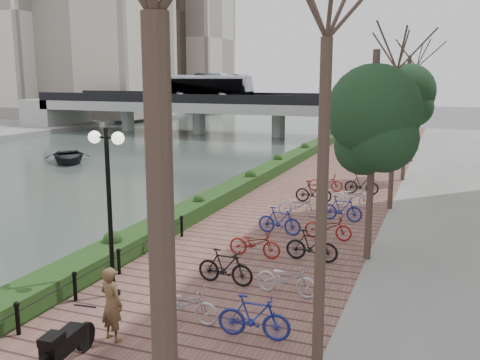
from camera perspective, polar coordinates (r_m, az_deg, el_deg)
The scene contains 12 objects.
river_water at distance 41.59m, azimuth -16.28°, elevation 2.03°, with size 30.00×130.00×0.02m, color #40504A.
promenade at distance 26.50m, azimuth 7.32°, elevation -2.06°, with size 8.00×75.00×0.50m, color brown.
hedge at distance 29.68m, azimuth 2.13°, elevation 0.52°, with size 1.10×56.00×0.60m, color #1B3312.
chain_fence at distance 14.00m, azimuth -19.76°, elevation -12.21°, with size 0.10×14.10×0.70m.
lamppost at distance 14.00m, azimuth -13.91°, elevation 0.51°, with size 1.02×0.32×4.45m.
motorcycle at distance 11.62m, azimuth -18.01°, elevation -16.17°, with size 0.51×1.65×1.03m, color black, non-canonical shape.
pedestrian at distance 12.28m, azimuth -13.55°, elevation -12.72°, with size 0.61×0.40×1.68m, color brown.
bicycle_parking at distance 19.50m, azimuth 6.76°, elevation -4.65°, with size 2.40×17.32×1.00m.
street_trees at distance 20.54m, azimuth 15.20°, elevation 3.57°, with size 3.20×37.12×6.80m.
bridge at distance 58.29m, azimuth -4.33°, elevation 8.23°, with size 36.00×10.77×6.50m.
boat at distance 40.72m, azimuth -17.88°, elevation 2.44°, with size 3.26×4.56×0.95m, color black.
far_buildings at distance 90.43m, azimuth -14.61°, elevation 17.01°, with size 35.00×38.00×38.00m.
Camera 1 is at (10.06, -7.60, 6.23)m, focal length 40.00 mm.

